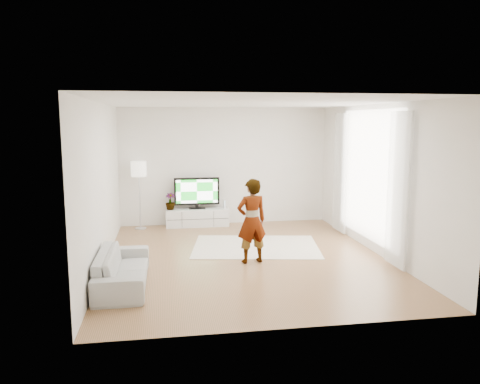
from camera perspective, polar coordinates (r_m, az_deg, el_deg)
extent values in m
plane|color=#A56E4A|center=(8.66, 0.71, -8.02)|extent=(6.00, 6.00, 0.00)
plane|color=white|center=(8.31, 0.74, 10.82)|extent=(6.00, 6.00, 0.00)
cube|color=white|center=(8.32, -16.50, 0.79)|extent=(0.02, 6.00, 2.80)
cube|color=white|center=(9.14, 16.37, 1.48)|extent=(0.02, 6.00, 2.80)
cube|color=white|center=(11.32, -1.90, 3.15)|extent=(5.00, 0.02, 2.80)
cube|color=white|center=(5.48, 6.15, -2.84)|extent=(5.00, 0.02, 2.80)
cube|color=white|center=(9.39, 15.48, 2.01)|extent=(0.01, 2.60, 2.50)
cube|color=white|center=(8.21, 18.71, 0.24)|extent=(0.04, 0.70, 2.60)
cube|color=white|center=(10.56, 12.14, 2.29)|extent=(0.04, 0.70, 2.60)
cube|color=silver|center=(11.20, -5.23, -3.11)|extent=(1.49, 0.42, 0.42)
cube|color=black|center=(10.99, -5.15, -3.33)|extent=(1.44, 0.00, 0.01)
cube|color=black|center=(10.97, -7.09, -3.38)|extent=(0.01, 0.00, 0.37)
cube|color=black|center=(11.02, -3.22, -3.27)|extent=(0.01, 0.00, 0.37)
cube|color=black|center=(11.19, -5.26, -1.98)|extent=(0.38, 0.21, 0.02)
cube|color=black|center=(11.18, -5.26, -1.74)|extent=(0.08, 0.05, 0.08)
cube|color=black|center=(11.12, -5.28, 0.10)|extent=(1.07, 0.06, 0.65)
cube|color=#189422|center=(11.09, -5.27, 0.07)|extent=(0.97, 0.01, 0.55)
cube|color=white|center=(11.20, -1.93, -1.46)|extent=(0.06, 0.15, 0.20)
cube|color=#4CB2FF|center=(11.13, -1.88, -1.43)|extent=(0.01, 0.00, 0.11)
imported|color=#3F7238|center=(11.10, -8.51, -1.14)|extent=(0.24, 0.24, 0.39)
cube|color=#F3E6CF|center=(9.39, 1.94, -6.66)|extent=(2.72, 2.16, 0.01)
imported|color=#334772|center=(8.19, 1.43, -3.53)|extent=(0.61, 0.46, 1.49)
imported|color=#A9A9A5|center=(7.42, -14.13, -9.01)|extent=(0.73, 1.84, 0.54)
cylinder|color=silver|center=(11.17, -12.02, -4.34)|extent=(0.27, 0.27, 0.02)
cylinder|color=silver|center=(11.05, -12.12, -1.23)|extent=(0.03, 0.03, 1.21)
cylinder|color=white|center=(10.94, -12.25, 2.78)|extent=(0.35, 0.35, 0.34)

